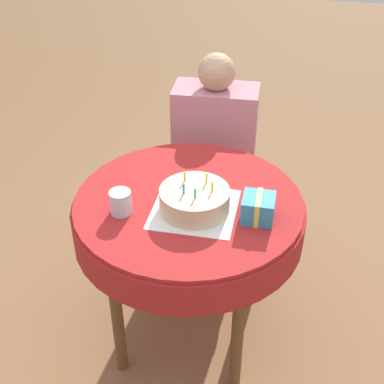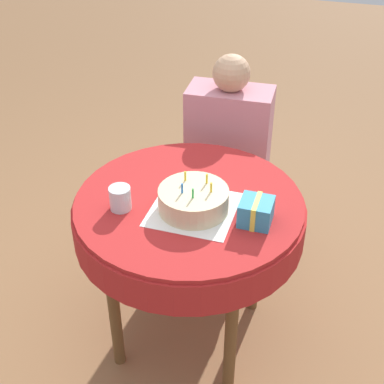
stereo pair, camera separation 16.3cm
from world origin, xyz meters
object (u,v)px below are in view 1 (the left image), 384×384
person (214,138)px  drinking_glass (121,202)px  chair (216,160)px  birthday_cake (195,200)px  gift_box (258,208)px

person → drinking_glass: 0.87m
chair → drinking_glass: chair is taller
person → birthday_cake: size_ratio=4.11×
birthday_cake → drinking_glass: birthday_cake is taller
person → gift_box: bearing=-71.7°
gift_box → chair: bearing=109.2°
gift_box → person: bearing=111.0°
birthday_cake → gift_box: (0.24, -0.01, 0.00)m
chair → person: bearing=-90.0°
chair → birthday_cake: size_ratio=3.29×
drinking_glass → birthday_cake: bearing=15.4°
person → drinking_glass: person is taller
chair → person: size_ratio=0.80×
drinking_glass → person: bearing=75.1°
chair → drinking_glass: 1.00m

